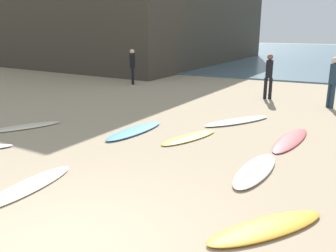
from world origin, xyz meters
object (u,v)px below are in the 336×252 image
at_px(surfboard_1, 267,228).
at_px(beachgoer_far, 132,65).
at_px(surfboard_7, 291,140).
at_px(surfboard_0, 255,170).
at_px(surfboard_2, 189,137).
at_px(surfboard_5, 135,131).
at_px(beachgoer_mid, 333,80).
at_px(beachgoer_near, 269,74).
at_px(surfboard_4, 237,121).
at_px(surfboard_3, 24,127).
at_px(surfboard_8, 29,186).

xyz_separation_m(surfboard_1, beachgoer_far, (-8.91, 10.93, 0.96)).
bearing_deg(surfboard_7, surfboard_0, 89.70).
distance_m(surfboard_1, beachgoer_far, 14.14).
xyz_separation_m(surfboard_7, beachgoer_far, (-8.65, 6.29, 0.97)).
height_order(surfboard_2, surfboard_5, surfboard_5).
xyz_separation_m(surfboard_1, beachgoer_mid, (0.50, 9.41, 1.01)).
relative_size(surfboard_5, beachgoer_near, 1.27).
relative_size(surfboard_1, beachgoer_near, 1.15).
xyz_separation_m(surfboard_7, beachgoer_near, (-1.65, 5.48, 1.00)).
bearing_deg(beachgoer_mid, surfboard_4, 103.58).
xyz_separation_m(surfboard_0, surfboard_4, (-1.40, 3.76, -0.00)).
xyz_separation_m(surfboard_4, surfboard_5, (-2.38, -2.35, 0.00)).
height_order(surfboard_4, surfboard_5, surfboard_5).
height_order(surfboard_2, surfboard_3, same).
distance_m(surfboard_3, beachgoer_far, 8.57).
distance_m(surfboard_2, beachgoer_near, 6.59).
xyz_separation_m(surfboard_1, surfboard_8, (-4.37, -0.46, -0.01)).
height_order(beachgoer_near, beachgoer_far, beachgoer_near).
distance_m(surfboard_1, surfboard_3, 8.06).
bearing_deg(beachgoer_near, surfboard_2, 66.64).
xyz_separation_m(beachgoer_near, beachgoer_far, (-6.99, 0.81, -0.03)).
bearing_deg(surfboard_7, surfboard_5, 23.09).
xyz_separation_m(surfboard_8, beachgoer_near, (2.46, 10.59, 1.00)).
distance_m(surfboard_0, beachgoer_near, 8.14).
bearing_deg(surfboard_7, surfboard_8, 59.65).
height_order(surfboard_8, beachgoer_far, beachgoer_far).
xyz_separation_m(surfboard_3, surfboard_4, (5.61, 3.39, 0.01)).
bearing_deg(surfboard_1, beachgoer_far, 167.92).
height_order(surfboard_3, beachgoer_far, beachgoer_far).
bearing_deg(surfboard_0, surfboard_2, 149.31).
bearing_deg(surfboard_1, surfboard_8, -135.18).
bearing_deg(surfboard_7, surfboard_2, 29.58).
height_order(surfboard_4, beachgoer_far, beachgoer_far).
bearing_deg(beachgoer_mid, surfboard_3, 89.76).
bearing_deg(beachgoer_mid, beachgoer_near, 33.16).
bearing_deg(surfboard_0, surfboard_8, -140.08).
xyz_separation_m(surfboard_7, surfboard_8, (-4.11, -5.11, -0.00)).
xyz_separation_m(surfboard_3, beachgoer_near, (5.74, 7.61, 1.00)).
height_order(surfboard_4, beachgoer_mid, beachgoer_mid).
distance_m(surfboard_0, surfboard_5, 4.03).
bearing_deg(beachgoer_far, surfboard_5, 1.08).
xyz_separation_m(surfboard_4, beachgoer_near, (0.13, 4.22, 0.99)).
xyz_separation_m(surfboard_2, beachgoer_mid, (3.28, 5.74, 1.02)).
relative_size(beachgoer_near, beachgoer_far, 1.03).
relative_size(surfboard_5, surfboard_7, 0.92).
relative_size(surfboard_0, beachgoer_mid, 1.17).
relative_size(surfboard_1, surfboard_8, 0.97).
distance_m(surfboard_0, beachgoer_mid, 7.42).
xyz_separation_m(surfboard_5, beachgoer_mid, (4.93, 5.85, 1.01)).
bearing_deg(surfboard_7, surfboard_3, 24.52).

